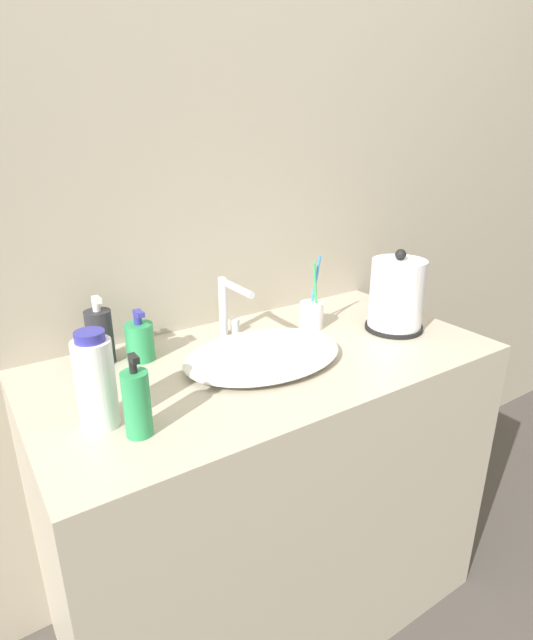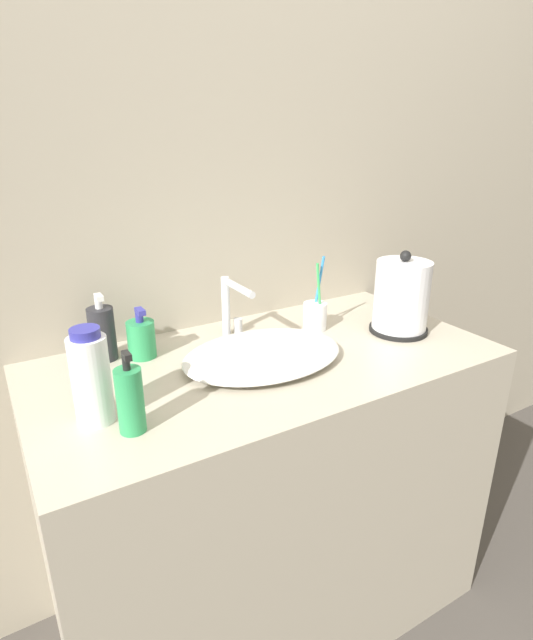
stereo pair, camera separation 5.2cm
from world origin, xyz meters
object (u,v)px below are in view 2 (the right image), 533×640
object	(u,v)px
lotion_bottle	(130,400)
mouthwash_bottle	(102,333)
faucet	(232,304)
hand_cream_bottle	(141,338)
electric_kettle	(401,299)
shampoo_bottle	(91,378)
toothbrush_cup	(315,315)

from	to	relation	value
lotion_bottle	mouthwash_bottle	size ratio (longest dim) A/B	0.97
faucet	hand_cream_bottle	bearing A→B (deg)	179.02
electric_kettle	lotion_bottle	size ratio (longest dim) A/B	1.40
faucet	lotion_bottle	bearing A→B (deg)	-140.11
electric_kettle	mouthwash_bottle	distance (m)	0.77
shampoo_bottle	mouthwash_bottle	size ratio (longest dim) A/B	1.14
shampoo_bottle	mouthwash_bottle	bearing A→B (deg)	72.79
faucet	shampoo_bottle	distance (m)	0.47
faucet	lotion_bottle	distance (m)	0.47
mouthwash_bottle	toothbrush_cup	bearing A→B (deg)	-10.65
electric_kettle	toothbrush_cup	distance (m)	0.23
toothbrush_cup	lotion_bottle	bearing A→B (deg)	-157.96
hand_cream_bottle	lotion_bottle	bearing A→B (deg)	-110.84
faucet	hand_cream_bottle	world-z (taller)	faucet
mouthwash_bottle	hand_cream_bottle	size ratio (longest dim) A/B	1.30
lotion_bottle	shampoo_bottle	xyz separation A→B (m)	(-0.05, 0.07, 0.03)
electric_kettle	lotion_bottle	world-z (taller)	electric_kettle
faucet	toothbrush_cup	world-z (taller)	toothbrush_cup
electric_kettle	toothbrush_cup	size ratio (longest dim) A/B	1.09
electric_kettle	shampoo_bottle	size ratio (longest dim) A/B	1.20
lotion_bottle	shampoo_bottle	size ratio (longest dim) A/B	0.85
faucet	electric_kettle	size ratio (longest dim) A/B	0.72
toothbrush_cup	mouthwash_bottle	bearing A→B (deg)	169.35
faucet	toothbrush_cup	size ratio (longest dim) A/B	0.78
electric_kettle	toothbrush_cup	world-z (taller)	electric_kettle
faucet	lotion_bottle	xyz separation A→B (m)	(-0.36, -0.30, -0.03)
toothbrush_cup	mouthwash_bottle	world-z (taller)	toothbrush_cup
toothbrush_cup	lotion_bottle	xyz separation A→B (m)	(-0.58, -0.24, 0.02)
mouthwash_bottle	hand_cream_bottle	world-z (taller)	mouthwash_bottle
mouthwash_bottle	hand_cream_bottle	bearing A→B (deg)	-23.26
faucet	electric_kettle	world-z (taller)	electric_kettle
toothbrush_cup	hand_cream_bottle	xyz separation A→B (m)	(-0.47, 0.07, 0.01)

